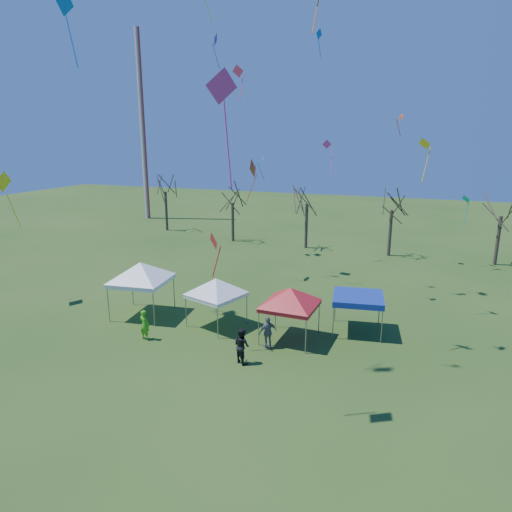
# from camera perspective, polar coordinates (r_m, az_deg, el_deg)

# --- Properties ---
(ground) EXTENTS (140.00, 140.00, 0.00)m
(ground) POSITION_cam_1_polar(r_m,az_deg,el_deg) (25.39, -2.53, -11.66)
(ground) COLOR #274917
(ground) RESTS_ON ground
(radio_mast) EXTENTS (0.70, 0.70, 25.00)m
(radio_mast) POSITION_cam_1_polar(r_m,az_deg,el_deg) (66.21, -14.00, 15.35)
(radio_mast) COLOR silver
(radio_mast) RESTS_ON ground
(tree_0) EXTENTS (3.83, 3.83, 8.44)m
(tree_0) POSITION_cam_1_polar(r_m,az_deg,el_deg) (56.96, -11.36, 9.60)
(tree_0) COLOR #3D2D21
(tree_0) RESTS_ON ground
(tree_1) EXTENTS (3.42, 3.42, 7.54)m
(tree_1) POSITION_cam_1_polar(r_m,az_deg,el_deg) (49.95, -2.98, 8.39)
(tree_1) COLOR #3D2D21
(tree_1) RESTS_ON ground
(tree_2) EXTENTS (3.71, 3.71, 8.18)m
(tree_2) POSITION_cam_1_polar(r_m,az_deg,el_deg) (46.95, 6.44, 8.52)
(tree_2) COLOR #3D2D21
(tree_2) RESTS_ON ground
(tree_3) EXTENTS (3.59, 3.59, 7.91)m
(tree_3) POSITION_cam_1_polar(r_m,az_deg,el_deg) (45.35, 16.76, 7.52)
(tree_3) COLOR #3D2D21
(tree_3) RESTS_ON ground
(tree_4) EXTENTS (3.58, 3.58, 7.89)m
(tree_4) POSITION_cam_1_polar(r_m,az_deg,el_deg) (45.66, 28.54, 6.38)
(tree_4) COLOR #3D2D21
(tree_4) RESTS_ON ground
(tent_white_west) EXTENTS (4.62, 4.62, 4.10)m
(tent_white_west) POSITION_cam_1_polar(r_m,az_deg,el_deg) (29.85, -14.26, -1.22)
(tent_white_west) COLOR gray
(tent_white_west) RESTS_ON ground
(tent_white_mid) EXTENTS (3.78, 3.78, 3.50)m
(tent_white_mid) POSITION_cam_1_polar(r_m,az_deg,el_deg) (27.51, -5.03, -3.22)
(tent_white_mid) COLOR gray
(tent_white_mid) RESTS_ON ground
(tent_red) EXTENTS (4.09, 4.09, 3.61)m
(tent_red) POSITION_cam_1_polar(r_m,az_deg,el_deg) (25.56, 4.31, -4.42)
(tent_red) COLOR gray
(tent_red) RESTS_ON ground
(tent_blue) EXTENTS (3.27, 3.27, 2.26)m
(tent_blue) POSITION_cam_1_polar(r_m,az_deg,el_deg) (27.51, 12.65, -5.18)
(tent_blue) COLOR gray
(tent_blue) RESTS_ON ground
(person_dark) EXTENTS (1.14, 1.07, 1.87)m
(person_dark) POSITION_cam_1_polar(r_m,az_deg,el_deg) (23.71, -1.80, -11.14)
(person_dark) COLOR black
(person_dark) RESTS_ON ground
(person_grey) EXTENTS (1.07, 1.06, 1.81)m
(person_grey) POSITION_cam_1_polar(r_m,az_deg,el_deg) (25.28, 1.51, -9.50)
(person_grey) COLOR slate
(person_grey) RESTS_ON ground
(person_green) EXTENTS (0.71, 0.53, 1.77)m
(person_green) POSITION_cam_1_polar(r_m,az_deg,el_deg) (27.01, -13.75, -8.34)
(person_green) COLOR green
(person_green) RESTS_ON ground
(kite_18) EXTENTS (0.40, 0.72, 1.81)m
(kite_18) POSITION_cam_1_polar(r_m,az_deg,el_deg) (32.38, 7.86, 25.69)
(kite_18) COLOR blue
(kite_18) RESTS_ON ground
(kite_2) EXTENTS (0.74, 1.26, 3.03)m
(kite_2) POSITION_cam_1_polar(r_m,az_deg,el_deg) (45.21, -5.14, 25.32)
(kite_2) COLOR #7317A6
(kite_2) RESTS_ON ground
(kite_1) EXTENTS (0.99, 0.96, 2.39)m
(kite_1) POSITION_cam_1_polar(r_m,az_deg,el_deg) (23.86, -5.22, 1.81)
(kite_1) COLOR red
(kite_1) RESTS_ON ground
(kite_24) EXTENTS (1.04, 0.63, 2.59)m
(kite_24) POSITION_cam_1_polar(r_m,az_deg,el_deg) (37.32, -2.24, 22.05)
(kite_24) COLOR #FF386D
(kite_24) RESTS_ON ground
(kite_11) EXTENTS (0.89, 1.51, 3.35)m
(kite_11) POSITION_cam_1_polar(r_m,az_deg,el_deg) (35.99, -0.31, 10.89)
(kite_11) COLOR #F14A0C
(kite_11) RESTS_ON ground
(kite_5) EXTENTS (1.21, 1.40, 4.30)m
(kite_5) POSITION_cam_1_polar(r_m,az_deg,el_deg) (17.30, -4.38, 20.25)
(kite_5) COLOR #D8309F
(kite_5) RESTS_ON ground
(kite_8) EXTENTS (0.62, 1.40, 4.10)m
(kite_8) POSITION_cam_1_polar(r_m,az_deg,el_deg) (31.77, -22.82, 27.01)
(kite_8) COLOR blue
(kite_8) RESTS_ON ground
(kite_12) EXTENTS (1.06, 1.09, 2.85)m
(kite_12) POSITION_cam_1_polar(r_m,az_deg,el_deg) (44.18, 24.79, 6.42)
(kite_12) COLOR #0BB3A0
(kite_12) RESTS_ON ground
(kite_19) EXTENTS (0.68, 0.78, 1.97)m
(kite_19) POSITION_cam_1_polar(r_m,az_deg,el_deg) (42.64, 17.62, 16.14)
(kite_19) COLOR red
(kite_19) RESTS_ON ground
(kite_14) EXTENTS (1.04, 1.48, 3.85)m
(kite_14) POSITION_cam_1_polar(r_m,az_deg,el_deg) (34.90, -29.10, 8.08)
(kite_14) COLOR yellow
(kite_14) RESTS_ON ground
(kite_17) EXTENTS (1.07, 1.02, 2.69)m
(kite_17) POSITION_cam_1_polar(r_m,az_deg,el_deg) (30.41, 20.37, 12.94)
(kite_17) COLOR yellow
(kite_17) RESTS_ON ground
(kite_22) EXTENTS (0.92, 0.89, 2.88)m
(kite_22) POSITION_cam_1_polar(r_m,az_deg,el_deg) (42.03, 8.89, 13.49)
(kite_22) COLOR #FF3892
(kite_22) RESTS_ON ground
(kite_13) EXTENTS (0.84, 0.95, 2.48)m
(kite_13) POSITION_cam_1_polar(r_m,az_deg,el_deg) (43.81, 0.74, 11.83)
(kite_13) COLOR blue
(kite_13) RESTS_ON ground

